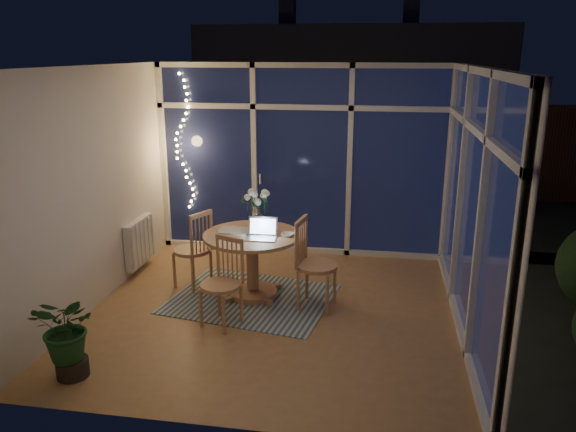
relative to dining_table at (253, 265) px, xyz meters
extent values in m
plane|color=olive|center=(0.34, -0.37, -0.38)|extent=(4.00, 4.00, 0.00)
plane|color=white|center=(0.34, -0.37, 2.22)|extent=(4.00, 4.00, 0.00)
cube|color=beige|center=(0.34, 1.63, 0.92)|extent=(4.00, 0.04, 2.60)
cube|color=beige|center=(0.34, -2.37, 0.92)|extent=(4.00, 0.04, 2.60)
cube|color=beige|center=(-1.66, -0.37, 0.92)|extent=(0.04, 4.00, 2.60)
cube|color=beige|center=(2.34, -0.37, 0.92)|extent=(0.04, 4.00, 2.60)
cube|color=silver|center=(0.34, 1.59, 0.92)|extent=(4.00, 0.10, 2.60)
cube|color=silver|center=(2.30, -0.37, 0.92)|extent=(0.10, 4.00, 2.60)
cube|color=silver|center=(-1.60, 0.53, 0.02)|extent=(0.10, 0.70, 0.58)
cube|color=black|center=(0.84, 4.63, -0.44)|extent=(12.00, 6.00, 0.10)
cube|color=#331B12|center=(0.34, 5.13, 0.52)|extent=(11.00, 0.08, 1.80)
cube|color=#33363E|center=(0.64, 8.13, 1.82)|extent=(7.00, 3.00, 2.20)
sphere|color=black|center=(-0.46, 3.03, 0.07)|extent=(0.90, 0.90, 0.90)
cube|color=beige|center=(0.00, -0.10, -0.37)|extent=(1.99, 1.70, 0.01)
cylinder|color=#AD6F4E|center=(0.00, 0.00, 0.00)|extent=(1.28, 1.28, 0.75)
cube|color=#AD6F4E|center=(-0.77, 0.14, 0.11)|extent=(0.61, 0.61, 0.98)
cube|color=#AD6F4E|center=(0.76, -0.18, 0.14)|extent=(0.55, 0.55, 1.03)
cube|color=#AD6F4E|center=(-0.16, -0.77, 0.09)|extent=(0.57, 0.57, 0.94)
imported|color=silver|center=(0.05, 0.20, 0.48)|extent=(0.23, 0.23, 0.21)
imported|color=white|center=(0.41, -0.01, 0.40)|extent=(0.18, 0.18, 0.04)
cube|color=silver|center=(-0.23, 0.06, 0.38)|extent=(0.41, 0.35, 0.01)
cube|color=black|center=(0.06, -0.19, 0.38)|extent=(0.12, 0.10, 0.01)
imported|color=#17421B|center=(-1.18, -1.91, 0.00)|extent=(0.63, 0.57, 0.76)
camera|label=1|loc=(1.38, -5.87, 2.36)|focal=35.00mm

